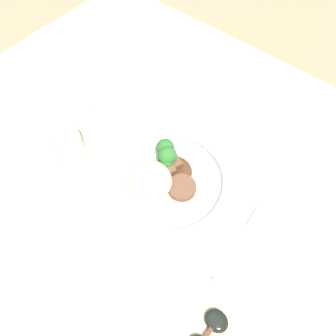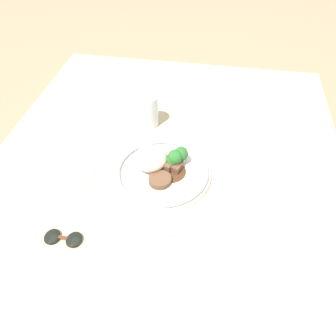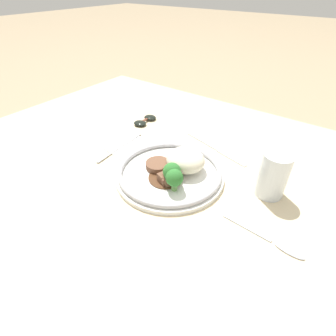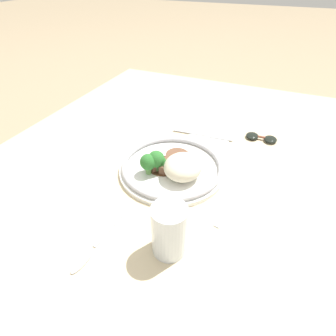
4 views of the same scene
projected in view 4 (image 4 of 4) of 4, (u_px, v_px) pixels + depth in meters
name	position (u px, v px, depth m)	size (l,w,h in m)	color
ground_plane	(173.00, 181.00, 0.72)	(8.00, 8.00, 0.00)	#998466
dining_table	(174.00, 174.00, 0.71)	(1.34, 1.04, 0.05)	beige
napkin	(208.00, 139.00, 0.80)	(0.16, 0.14, 0.00)	white
plate	(173.00, 166.00, 0.67)	(0.27, 0.27, 0.07)	white
juice_glass	(169.00, 232.00, 0.47)	(0.06, 0.06, 0.11)	yellow
fork	(208.00, 136.00, 0.82)	(0.03, 0.19, 0.00)	#B7B7BC
knife	(239.00, 198.00, 0.60)	(0.23, 0.07, 0.00)	#B7B7BC
spoon	(90.00, 252.00, 0.49)	(0.17, 0.02, 0.01)	#B7B7BC
sunglasses	(261.00, 138.00, 0.80)	(0.05, 0.09, 0.01)	black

